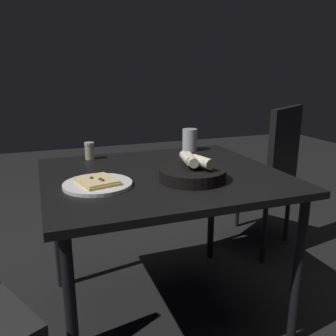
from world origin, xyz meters
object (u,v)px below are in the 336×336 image
(pepper_shaker, at_px, (90,152))
(bread_basket, at_px, (193,173))
(pizza_plate, at_px, (98,183))
(beer_glass, at_px, (190,141))
(chair_far, at_px, (266,172))
(dining_table, at_px, (162,186))

(pepper_shaker, bearing_deg, bread_basket, 34.44)
(pizza_plate, xyz_separation_m, bread_basket, (0.06, 0.39, 0.02))
(bread_basket, bearing_deg, pepper_shaker, -145.56)
(beer_glass, distance_m, pepper_shaker, 0.56)
(chair_far, bearing_deg, dining_table, -64.49)
(bread_basket, xyz_separation_m, beer_glass, (-0.51, 0.21, 0.02))
(dining_table, height_order, beer_glass, beer_glass)
(pepper_shaker, bearing_deg, dining_table, 35.69)
(dining_table, distance_m, pepper_shaker, 0.47)
(pepper_shaker, bearing_deg, chair_far, 91.65)
(beer_glass, bearing_deg, pizza_plate, -52.44)
(bread_basket, bearing_deg, pizza_plate, -98.17)
(bread_basket, height_order, chair_far, chair_far)
(pizza_plate, bearing_deg, chair_far, 113.04)
(beer_glass, bearing_deg, pepper_shaker, -89.52)
(dining_table, xyz_separation_m, bread_basket, (0.14, 0.08, 0.10))
(bread_basket, distance_m, pepper_shaker, 0.62)
(pizza_plate, distance_m, bread_basket, 0.39)
(pizza_plate, relative_size, beer_glass, 2.21)
(dining_table, relative_size, pepper_shaker, 11.85)
(pepper_shaker, xyz_separation_m, chair_far, (-0.03, 1.11, -0.23))
(pizza_plate, xyz_separation_m, beer_glass, (-0.46, 0.60, 0.04))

